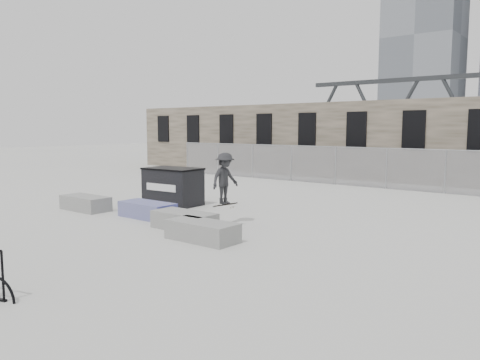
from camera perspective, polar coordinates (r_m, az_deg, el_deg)
name	(u,v)px	position (r m, az deg, el deg)	size (l,w,h in m)	color
ground	(156,221)	(15.37, -10.20, -4.97)	(120.00, 120.00, 0.00)	beige
stone_wall	(365,140)	(28.53, 15.03, 4.69)	(36.00, 2.58, 4.50)	brown
chainlink_fence	(335,165)	(25.21, 11.57, 1.80)	(22.06, 0.06, 2.02)	gray
planter_far_left	(85,202)	(18.01, -18.32, -2.62)	(2.00, 0.90, 0.52)	gray
planter_center_left	(147,209)	(15.99, -11.24, -3.52)	(2.00, 0.90, 0.52)	#353AA1
planter_center_right	(184,220)	(14.00, -6.81, -4.86)	(2.00, 0.90, 0.52)	gray
planter_offset	(202,230)	(12.58, -4.63, -6.12)	(2.00, 0.90, 0.52)	gray
dumpster	(173,186)	(18.42, -8.18, -0.75)	(2.28, 1.47, 1.45)	black
skateboarder	(225,179)	(14.37, -1.85, 0.18)	(0.81, 1.06, 1.71)	#272729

